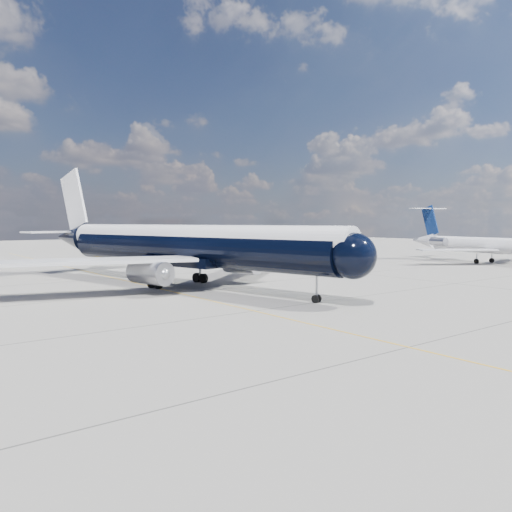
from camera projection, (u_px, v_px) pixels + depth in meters
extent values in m
plane|color=gray|center=(149.00, 286.00, 57.03)|extent=(320.00, 320.00, 0.00)
cube|color=#E1A20B|center=(169.00, 291.00, 53.06)|extent=(0.16, 160.00, 0.01)
cylinder|color=black|center=(187.00, 248.00, 56.33)|extent=(12.30, 40.19, 4.02)
sphere|color=black|center=(353.00, 256.00, 42.59)|extent=(4.77, 4.77, 4.02)
cone|color=black|center=(73.00, 237.00, 72.44)|extent=(5.48, 8.09, 4.02)
cylinder|color=silver|center=(187.00, 239.00, 56.26)|extent=(11.88, 42.08, 3.14)
cube|color=black|center=(356.00, 249.00, 42.41)|extent=(2.75, 1.77, 0.58)
cube|color=silver|center=(91.00, 261.00, 49.01)|extent=(21.00, 10.69, 0.34)
cube|color=silver|center=(243.00, 251.00, 65.85)|extent=(18.97, 17.12, 0.34)
cube|color=black|center=(188.00, 261.00, 56.43)|extent=(6.55, 11.28, 1.06)
cylinder|color=#AAAAB1|center=(150.00, 273.00, 49.89)|extent=(3.33, 5.26, 2.37)
cylinder|color=#AAAAB1|center=(242.00, 264.00, 60.32)|extent=(3.33, 5.26, 2.37)
sphere|color=gray|center=(164.00, 274.00, 48.45)|extent=(1.38, 1.38, 1.16)
sphere|color=gray|center=(256.00, 265.00, 58.88)|extent=(1.38, 1.38, 1.16)
cube|color=silver|center=(149.00, 265.00, 49.98)|extent=(0.93, 3.36, 1.16)
cube|color=silver|center=(241.00, 257.00, 60.40)|extent=(0.93, 3.36, 1.16)
cube|color=silver|center=(74.00, 200.00, 71.72)|extent=(1.73, 6.64, 9.03)
cube|color=silver|center=(73.00, 232.00, 72.38)|extent=(14.17, 6.18, 0.23)
cylinder|color=gray|center=(317.00, 288.00, 45.21)|extent=(0.23, 0.23, 2.22)
cylinder|color=black|center=(315.00, 299.00, 45.11)|extent=(0.34, 0.76, 0.74)
cylinder|color=black|center=(318.00, 299.00, 45.43)|extent=(0.34, 0.76, 0.74)
cylinder|color=gray|center=(155.00, 276.00, 55.00)|extent=(0.33, 0.33, 2.01)
cylinder|color=gray|center=(200.00, 271.00, 60.14)|extent=(0.33, 0.33, 2.01)
cylinder|color=black|center=(158.00, 284.00, 54.69)|extent=(0.71, 1.24, 1.16)
cylinder|color=black|center=(152.00, 283.00, 55.44)|extent=(0.71, 1.24, 1.16)
cylinder|color=black|center=(203.00, 278.00, 59.82)|extent=(0.71, 1.24, 1.16)
cylinder|color=black|center=(197.00, 278.00, 60.57)|extent=(0.71, 1.24, 1.16)
cylinder|color=silver|center=(490.00, 245.00, 87.34)|extent=(6.13, 22.91, 2.79)
cone|color=silver|center=(424.00, 240.00, 100.41)|extent=(3.53, 5.53, 2.79)
cube|color=silver|center=(457.00, 250.00, 84.80)|extent=(12.36, 10.35, 0.23)
cube|color=silver|center=(510.00, 248.00, 91.77)|extent=(13.29, 7.43, 0.23)
cylinder|color=#AAAAB1|center=(439.00, 241.00, 94.39)|extent=(2.02, 3.50, 1.55)
cylinder|color=#AAAAB1|center=(454.00, 241.00, 96.49)|extent=(2.02, 3.50, 1.55)
cube|color=silver|center=(441.00, 241.00, 94.64)|extent=(1.27, 1.79, 0.19)
cube|color=silver|center=(453.00, 241.00, 96.24)|extent=(1.27, 1.79, 0.19)
cube|color=#0B1E4D|center=(430.00, 221.00, 98.79)|extent=(0.89, 4.33, 6.34)
cube|color=silver|center=(428.00, 209.00, 99.16)|extent=(8.49, 3.27, 0.17)
cylinder|color=gray|center=(477.00, 258.00, 87.40)|extent=(0.24, 0.24, 1.76)
cylinder|color=gray|center=(492.00, 257.00, 89.39)|extent=(0.24, 0.24, 1.76)
cylinder|color=black|center=(476.00, 261.00, 87.44)|extent=(0.46, 0.91, 0.87)
cylinder|color=black|center=(492.00, 260.00, 89.43)|extent=(0.46, 0.91, 0.87)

